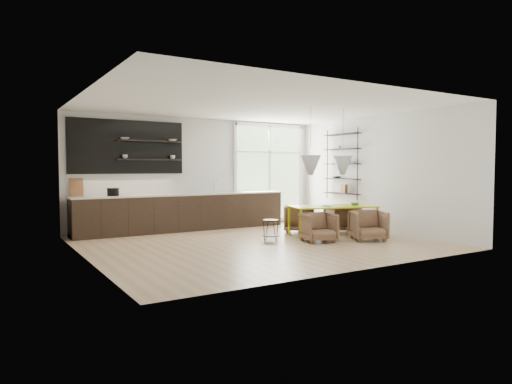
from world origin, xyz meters
name	(u,v)px	position (x,y,z in m)	size (l,w,h in m)	color
room	(256,173)	(0.58, 1.10, 1.46)	(7.02, 6.01, 2.91)	tan
kitchen_run	(181,207)	(-0.70, 2.69, 0.60)	(5.54, 0.69, 2.75)	black
right_shelving	(342,166)	(3.36, 1.17, 1.65)	(0.26, 1.22, 1.90)	black
dining_table	(333,208)	(1.95, -0.07, 0.66)	(2.12, 1.40, 0.71)	#B2C50D
armchair_back_left	(299,219)	(1.69, 0.89, 0.34)	(0.72, 0.75, 0.68)	brown
armchair_back_right	(342,219)	(2.65, 0.39, 0.33)	(0.71, 0.73, 0.66)	brown
armchair_front_left	(318,227)	(1.17, -0.51, 0.31)	(0.67, 0.68, 0.62)	brown
armchair_front_right	(368,225)	(2.22, -0.93, 0.33)	(0.71, 0.73, 0.66)	brown
wire_stool	(271,227)	(0.31, 0.05, 0.31)	(0.38, 0.38, 0.47)	black
table_book	(321,205)	(1.68, 0.03, 0.73)	(0.22, 0.29, 0.03)	white
table_bowl	(355,204)	(2.51, -0.20, 0.74)	(0.20, 0.20, 0.06)	#467340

